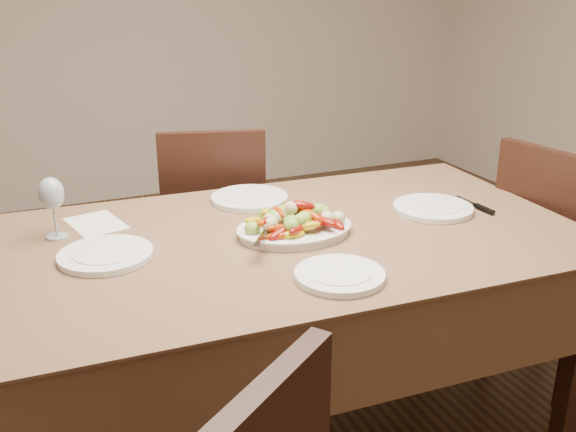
{
  "coord_description": "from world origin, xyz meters",
  "views": [
    {
      "loc": [
        -0.88,
        -1.53,
        1.51
      ],
      "look_at": [
        -0.15,
        0.17,
        0.82
      ],
      "focal_mm": 40.0,
      "sensor_mm": 36.0,
      "label": 1
    }
  ],
  "objects_px": {
    "dining_table": "(288,340)",
    "plate_near": "(340,276)",
    "plate_far": "(250,198)",
    "serving_platter": "(294,231)",
    "wine_glass": "(53,206)",
    "chair_right": "(567,263)",
    "chair_far": "(214,228)",
    "plate_left": "(106,255)",
    "plate_right": "(433,208)"
  },
  "relations": [
    {
      "from": "dining_table",
      "to": "plate_near",
      "type": "height_order",
      "value": "plate_near"
    },
    {
      "from": "plate_far",
      "to": "serving_platter",
      "type": "bearing_deg",
      "value": -87.18
    },
    {
      "from": "plate_far",
      "to": "wine_glass",
      "type": "distance_m",
      "value": 0.68
    },
    {
      "from": "dining_table",
      "to": "wine_glass",
      "type": "relative_size",
      "value": 8.98
    },
    {
      "from": "plate_near",
      "to": "plate_far",
      "type": "bearing_deg",
      "value": 90.31
    },
    {
      "from": "chair_right",
      "to": "plate_far",
      "type": "xyz_separation_m",
      "value": [
        -1.15,
        0.4,
        0.29
      ]
    },
    {
      "from": "chair_far",
      "to": "serving_platter",
      "type": "distance_m",
      "value": 0.9
    },
    {
      "from": "dining_table",
      "to": "plate_near",
      "type": "xyz_separation_m",
      "value": [
        0.0,
        -0.34,
        0.39
      ]
    },
    {
      "from": "chair_right",
      "to": "wine_glass",
      "type": "relative_size",
      "value": 4.64
    },
    {
      "from": "dining_table",
      "to": "serving_platter",
      "type": "distance_m",
      "value": 0.39
    },
    {
      "from": "chair_far",
      "to": "plate_left",
      "type": "bearing_deg",
      "value": 70.68
    },
    {
      "from": "chair_right",
      "to": "wine_glass",
      "type": "bearing_deg",
      "value": 71.76
    },
    {
      "from": "plate_left",
      "to": "plate_far",
      "type": "relative_size",
      "value": 0.97
    },
    {
      "from": "chair_far",
      "to": "plate_far",
      "type": "height_order",
      "value": "chair_far"
    },
    {
      "from": "plate_right",
      "to": "dining_table",
      "type": "bearing_deg",
      "value": -179.67
    },
    {
      "from": "dining_table",
      "to": "plate_near",
      "type": "relative_size",
      "value": 7.57
    },
    {
      "from": "plate_left",
      "to": "wine_glass",
      "type": "xyz_separation_m",
      "value": [
        -0.12,
        0.22,
        0.09
      ]
    },
    {
      "from": "chair_right",
      "to": "plate_far",
      "type": "relative_size",
      "value": 3.45
    },
    {
      "from": "chair_far",
      "to": "plate_far",
      "type": "distance_m",
      "value": 0.57
    },
    {
      "from": "serving_platter",
      "to": "chair_far",
      "type": "bearing_deg",
      "value": 90.74
    },
    {
      "from": "plate_right",
      "to": "chair_far",
      "type": "bearing_deg",
      "value": 122.72
    },
    {
      "from": "plate_left",
      "to": "wine_glass",
      "type": "distance_m",
      "value": 0.26
    },
    {
      "from": "chair_right",
      "to": "wine_glass",
      "type": "xyz_separation_m",
      "value": [
        -1.81,
        0.31,
        0.39
      ]
    },
    {
      "from": "dining_table",
      "to": "plate_far",
      "type": "relative_size",
      "value": 6.69
    },
    {
      "from": "plate_left",
      "to": "plate_far",
      "type": "bearing_deg",
      "value": 29.16
    },
    {
      "from": "dining_table",
      "to": "plate_right",
      "type": "bearing_deg",
      "value": 0.33
    },
    {
      "from": "serving_platter",
      "to": "plate_far",
      "type": "relative_size",
      "value": 1.28
    },
    {
      "from": "dining_table",
      "to": "plate_left",
      "type": "relative_size",
      "value": 6.87
    },
    {
      "from": "chair_right",
      "to": "serving_platter",
      "type": "relative_size",
      "value": 2.69
    },
    {
      "from": "plate_near",
      "to": "chair_far",
      "type": "bearing_deg",
      "value": 89.85
    },
    {
      "from": "chair_far",
      "to": "serving_platter",
      "type": "height_order",
      "value": "chair_far"
    },
    {
      "from": "dining_table",
      "to": "wine_glass",
      "type": "distance_m",
      "value": 0.86
    },
    {
      "from": "dining_table",
      "to": "chair_right",
      "type": "xyz_separation_m",
      "value": [
        1.15,
        -0.05,
        0.1
      ]
    },
    {
      "from": "chair_far",
      "to": "plate_left",
      "type": "xyz_separation_m",
      "value": [
        -0.56,
        -0.79,
        0.29
      ]
    },
    {
      "from": "plate_far",
      "to": "dining_table",
      "type": "bearing_deg",
      "value": -90.03
    },
    {
      "from": "wine_glass",
      "to": "plate_right",
      "type": "bearing_deg",
      "value": -12.01
    },
    {
      "from": "dining_table",
      "to": "chair_far",
      "type": "height_order",
      "value": "chair_far"
    },
    {
      "from": "chair_far",
      "to": "plate_right",
      "type": "xyz_separation_m",
      "value": [
        0.54,
        -0.83,
        0.29
      ]
    },
    {
      "from": "plate_left",
      "to": "plate_right",
      "type": "bearing_deg",
      "value": -2.1
    },
    {
      "from": "wine_glass",
      "to": "plate_left",
      "type": "bearing_deg",
      "value": -62.03
    },
    {
      "from": "plate_far",
      "to": "plate_left",
      "type": "bearing_deg",
      "value": -150.84
    },
    {
      "from": "chair_far",
      "to": "chair_right",
      "type": "distance_m",
      "value": 1.45
    },
    {
      "from": "dining_table",
      "to": "plate_left",
      "type": "xyz_separation_m",
      "value": [
        -0.55,
        0.04,
        0.39
      ]
    },
    {
      "from": "plate_right",
      "to": "plate_near",
      "type": "bearing_deg",
      "value": -147.59
    },
    {
      "from": "plate_far",
      "to": "plate_near",
      "type": "relative_size",
      "value": 1.13
    },
    {
      "from": "serving_platter",
      "to": "wine_glass",
      "type": "height_order",
      "value": "wine_glass"
    },
    {
      "from": "plate_left",
      "to": "serving_platter",
      "type": "bearing_deg",
      "value": -5.28
    },
    {
      "from": "chair_right",
      "to": "plate_left",
      "type": "bearing_deg",
      "value": 78.3
    },
    {
      "from": "chair_right",
      "to": "plate_left",
      "type": "relative_size",
      "value": 3.54
    },
    {
      "from": "chair_far",
      "to": "plate_right",
      "type": "relative_size",
      "value": 3.51
    }
  ]
}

